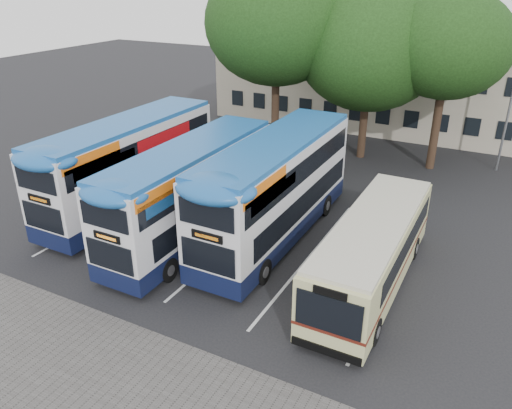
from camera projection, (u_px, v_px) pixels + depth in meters
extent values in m
plane|color=black|center=(261.00, 325.00, 17.17)|extent=(120.00, 120.00, 0.00)
cube|color=#595654|center=(116.00, 405.00, 14.00)|extent=(40.00, 6.00, 0.01)
cube|color=silver|center=(120.00, 208.00, 25.71)|extent=(0.12, 11.00, 0.01)
cube|color=silver|center=(176.00, 222.00, 24.24)|extent=(0.12, 11.00, 0.01)
cube|color=silver|center=(238.00, 239.00, 22.76)|extent=(0.12, 11.00, 0.01)
cube|color=silver|center=(309.00, 257.00, 21.29)|extent=(0.12, 11.00, 0.01)
cube|color=silver|center=(391.00, 278.00, 19.81)|extent=(0.12, 11.00, 0.01)
cube|color=#B3A990|center=(425.00, 90.00, 37.56)|extent=(32.00, 8.00, 6.00)
cube|color=#4C4C4F|center=(431.00, 48.00, 36.27)|extent=(32.40, 8.40, 0.30)
cube|color=black|center=(411.00, 119.00, 34.88)|extent=(30.00, 0.06, 1.20)
cube|color=black|center=(417.00, 79.00, 33.70)|extent=(30.00, 0.06, 1.20)
cylinder|color=gray|center=(512.00, 97.00, 28.78)|extent=(0.14, 0.14, 9.00)
cylinder|color=black|center=(275.00, 108.00, 32.54)|extent=(0.50, 0.50, 6.05)
ellipsoid|color=black|center=(277.00, 23.00, 30.34)|extent=(8.82, 8.82, 7.50)
cylinder|color=black|center=(364.00, 119.00, 31.83)|extent=(0.50, 0.50, 5.08)
ellipsoid|color=black|center=(370.00, 48.00, 29.98)|extent=(8.85, 8.85, 7.52)
cylinder|color=black|center=(436.00, 126.00, 29.87)|extent=(0.50, 0.50, 5.40)
ellipsoid|color=black|center=(449.00, 45.00, 27.91)|extent=(7.11, 7.11, 6.05)
cube|color=#0F1637|center=(133.00, 194.00, 25.50)|extent=(2.60, 10.92, 0.83)
cube|color=silver|center=(129.00, 157.00, 24.65)|extent=(2.60, 10.92, 3.22)
cube|color=#1B59A5|center=(125.00, 124.00, 23.94)|extent=(2.55, 10.70, 0.31)
cube|color=black|center=(135.00, 172.00, 25.27)|extent=(2.64, 9.67, 1.04)
cube|color=black|center=(127.00, 143.00, 24.34)|extent=(2.64, 10.29, 0.94)
cube|color=orange|center=(92.00, 158.00, 20.67)|extent=(0.02, 3.33, 0.57)
cube|color=black|center=(39.00, 199.00, 20.29)|extent=(1.25, 0.06, 0.31)
cylinder|color=black|center=(154.00, 174.00, 28.63)|extent=(0.31, 1.04, 1.04)
cylinder|color=black|center=(188.00, 181.00, 27.64)|extent=(0.31, 1.04, 1.04)
cylinder|color=black|center=(63.00, 221.00, 23.21)|extent=(0.31, 1.04, 1.04)
cylinder|color=black|center=(101.00, 232.00, 22.22)|extent=(0.31, 1.04, 1.04)
cube|color=red|center=(165.00, 139.00, 24.83)|extent=(0.02, 4.16, 0.88)
cube|color=#0F1637|center=(193.00, 224.00, 22.61)|extent=(2.49, 10.44, 0.80)
cube|color=silver|center=(191.00, 184.00, 21.79)|extent=(2.49, 10.44, 3.08)
cube|color=#1B59A5|center=(189.00, 149.00, 21.12)|extent=(2.44, 10.23, 0.30)
cube|color=black|center=(196.00, 199.00, 22.39)|extent=(2.53, 9.24, 0.99)
cube|color=black|center=(190.00, 169.00, 21.50)|extent=(2.53, 9.84, 0.89)
cube|color=orange|center=(164.00, 191.00, 17.99)|extent=(0.02, 3.18, 0.55)
cube|color=black|center=(107.00, 237.00, 17.63)|extent=(1.19, 0.06, 0.30)
cylinder|color=black|center=(209.00, 198.00, 25.60)|extent=(0.30, 0.99, 0.99)
cylinder|color=black|center=(247.00, 207.00, 24.65)|extent=(0.30, 0.99, 0.99)
cylinder|color=black|center=(124.00, 256.00, 20.42)|extent=(0.30, 0.99, 0.99)
cylinder|color=black|center=(168.00, 270.00, 19.47)|extent=(0.30, 0.99, 0.99)
cube|color=#0F1637|center=(275.00, 222.00, 22.64)|extent=(2.64, 11.07, 0.84)
cube|color=silver|center=(276.00, 180.00, 21.77)|extent=(2.64, 11.07, 3.27)
cube|color=#1B59A5|center=(277.00, 143.00, 21.06)|extent=(2.58, 10.85, 0.32)
cube|color=black|center=(279.00, 196.00, 22.40)|extent=(2.68, 9.80, 1.05)
cube|color=black|center=(276.00, 164.00, 21.46)|extent=(2.68, 10.43, 0.95)
cube|color=orange|center=(266.00, 187.00, 17.74)|extent=(0.02, 3.37, 0.58)
cube|color=black|center=(207.00, 237.00, 17.35)|extent=(1.26, 0.06, 0.32)
cylinder|color=black|center=(281.00, 196.00, 25.81)|extent=(0.32, 1.05, 1.05)
cylinder|color=black|center=(325.00, 205.00, 24.80)|extent=(0.32, 1.05, 1.05)
cylinder|color=black|center=(210.00, 257.00, 20.31)|extent=(0.32, 1.05, 1.05)
cylinder|color=black|center=(262.00, 271.00, 19.31)|extent=(0.32, 1.05, 1.05)
cube|color=#CECC89|center=(372.00, 251.00, 18.78)|extent=(2.38, 9.51, 2.43)
cube|color=beige|center=(376.00, 222.00, 18.25)|extent=(2.28, 9.13, 0.19)
cube|color=black|center=(377.00, 237.00, 18.99)|extent=(2.42, 7.61, 0.86)
cube|color=#5C1C12|center=(371.00, 261.00, 18.95)|extent=(2.41, 9.53, 0.11)
cube|color=black|center=(328.00, 315.00, 14.82)|extent=(2.09, 0.06, 1.24)
cylinder|color=black|center=(312.00, 312.00, 17.07)|extent=(0.29, 0.95, 0.95)
cylinder|color=black|center=(374.00, 331.00, 16.16)|extent=(0.29, 0.95, 0.95)
cylinder|color=black|center=(364.00, 237.00, 21.95)|extent=(0.29, 0.95, 0.95)
cylinder|color=black|center=(414.00, 248.00, 21.05)|extent=(0.29, 0.95, 0.95)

